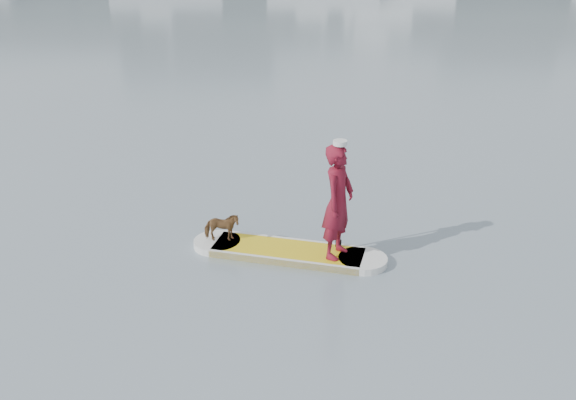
{
  "coord_description": "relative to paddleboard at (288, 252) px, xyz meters",
  "views": [
    {
      "loc": [
        0.25,
        -7.34,
        5.11
      ],
      "look_at": [
        -0.02,
        2.08,
        1.0
      ],
      "focal_mm": 40.0,
      "sensor_mm": 36.0,
      "label": 1
    }
  ],
  "objects": [
    {
      "name": "paddler",
      "position": [
        0.79,
        -0.18,
        1.0
      ],
      "size": [
        0.69,
        0.81,
        1.88
      ],
      "primitive_type": "imported",
      "rotation": [
        0.0,
        0.0,
        1.14
      ],
      "color": "maroon",
      "rests_on": "paddleboard"
    },
    {
      "name": "paddleboard",
      "position": [
        0.0,
        0.0,
        0.0
      ],
      "size": [
        3.24,
        1.35,
        0.12
      ],
      "rotation": [
        0.0,
        0.0,
        -0.22
      ],
      "color": "gold",
      "rests_on": "ground"
    },
    {
      "name": "white_cap",
      "position": [
        0.79,
        -0.18,
        1.97
      ],
      "size": [
        0.22,
        0.22,
        0.07
      ],
      "primitive_type": "cylinder",
      "color": "silver",
      "rests_on": "paddler"
    },
    {
      "name": "paddle",
      "position": [
        0.84,
        0.08,
        0.74
      ],
      "size": [
        0.1,
        0.3,
        2.0
      ],
      "rotation": [
        0.0,
        0.0,
        -0.22
      ],
      "color": "black",
      "rests_on": "ground"
    },
    {
      "name": "ground",
      "position": [
        0.02,
        -2.08,
        -0.06
      ],
      "size": [
        140.0,
        140.0,
        0.0
      ],
      "primitive_type": "plane",
      "color": "slate",
      "rests_on": "ground"
    },
    {
      "name": "dog",
      "position": [
        -1.13,
        0.26,
        0.31
      ],
      "size": [
        0.61,
        0.31,
        0.5
      ],
      "primitive_type": "imported",
      "rotation": [
        0.0,
        0.0,
        1.63
      ],
      "color": "#56311D",
      "rests_on": "paddleboard"
    }
  ]
}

